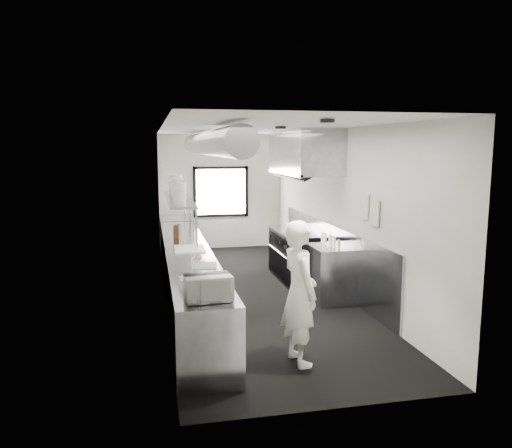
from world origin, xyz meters
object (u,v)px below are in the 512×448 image
pass_shelf (179,200)px  squeeze_bottle_d (325,239)px  small_plate (199,261)px  plate_stack_a (179,195)px  plate_stack_d (175,185)px  exhaust_hood (304,152)px  line_cook (299,293)px  knife_block (177,232)px  deli_tub_b (185,281)px  microwave (208,288)px  plate_stack_b (179,191)px  plate_stack_c (177,187)px  squeeze_bottle_b (334,242)px  prep_counter (189,278)px  squeeze_bottle_a (339,245)px  squeeze_bottle_c (330,241)px  cutting_board (190,249)px  far_work_table (176,237)px  squeeze_bottle_e (323,238)px  deli_tub_a (187,284)px  range (300,255)px  bottle_station (331,273)px

pass_shelf → squeeze_bottle_d: 2.81m
small_plate → plate_stack_a: plate_stack_a is taller
plate_stack_d → exhaust_hood: bearing=-21.6°
line_cook → knife_block: bearing=10.6°
deli_tub_b → plate_stack_a: plate_stack_a is taller
microwave → plate_stack_b: plate_stack_b is taller
plate_stack_c → squeeze_bottle_b: plate_stack_c is taller
deli_tub_b → knife_block: bearing=88.5°
prep_counter → small_plate: small_plate is taller
plate_stack_b → plate_stack_c: plate_stack_c is taller
squeeze_bottle_a → squeeze_bottle_c: 0.34m
cutting_board → squeeze_bottle_b: bearing=-8.7°
plate_stack_b → squeeze_bottle_d: plate_stack_b is taller
exhaust_hood → plate_stack_b: (-2.30, -0.04, -0.67)m
far_work_table → plate_stack_a: (-0.08, -3.08, 1.24)m
plate_stack_c → line_cook: bearing=-74.6°
far_work_table → squeeze_bottle_e: bearing=-57.8°
deli_tub_b → deli_tub_a: bearing=-85.1°
plate_stack_a → squeeze_bottle_c: 2.59m
squeeze_bottle_b → deli_tub_a: bearing=-143.0°
range → small_plate: 2.97m
microwave → plate_stack_d: bearing=85.5°
small_plate → plate_stack_b: 2.19m
prep_counter → squeeze_bottle_e: squeeze_bottle_e is taller
pass_shelf → line_cook: size_ratio=1.79×
pass_shelf → deli_tub_b: 3.57m
plate_stack_d → squeeze_bottle_c: 3.38m
plate_stack_a → squeeze_bottle_b: (2.37, -0.95, -0.71)m
cutting_board → plate_stack_d: size_ratio=1.65×
exhaust_hood → squeeze_bottle_b: bearing=-88.4°
far_work_table → line_cook: 6.21m
deli_tub_b → knife_block: knife_block is taller
range → pass_shelf: bearing=172.3°
bottle_station → plate_stack_c: bearing=140.1°
range → plate_stack_c: bearing=165.8°
deli_tub_b → knife_block: size_ratio=0.57×
squeeze_bottle_a → squeeze_bottle_b: 0.20m
deli_tub_a → squeeze_bottle_a: (2.46, 1.66, 0.03)m
prep_counter → range: size_ratio=3.75×
exhaust_hood → microwave: size_ratio=4.95×
deli_tub_a → plate_stack_a: plate_stack_a is taller
plate_stack_b → squeeze_bottle_a: (2.34, -1.69, -0.74)m
far_work_table → prep_counter: bearing=-90.0°
pass_shelf → squeeze_bottle_d: (2.27, -1.56, -0.54)m
far_work_table → knife_block: bearing=-92.4°
plate_stack_b → exhaust_hood: bearing=0.9°
far_work_table → plate_stack_d: bearing=-92.6°
plate_stack_c → squeeze_bottle_c: (2.34, -1.96, -0.75)m
prep_counter → far_work_table: bearing=90.0°
knife_block → squeeze_bottle_c: knife_block is taller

